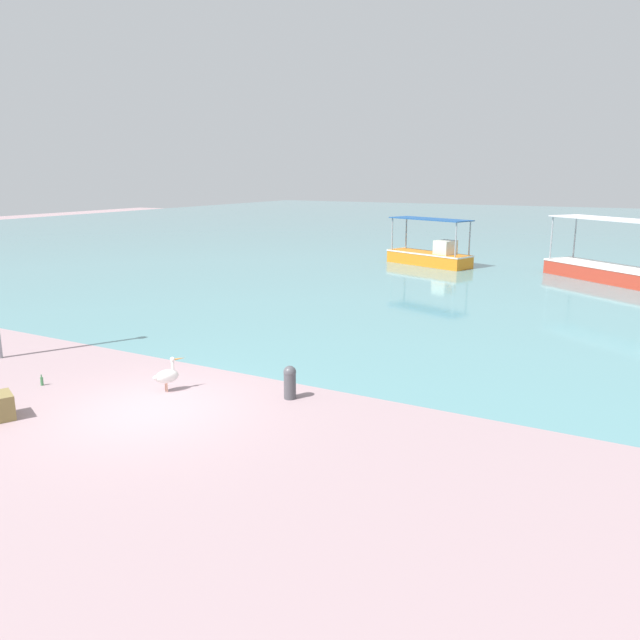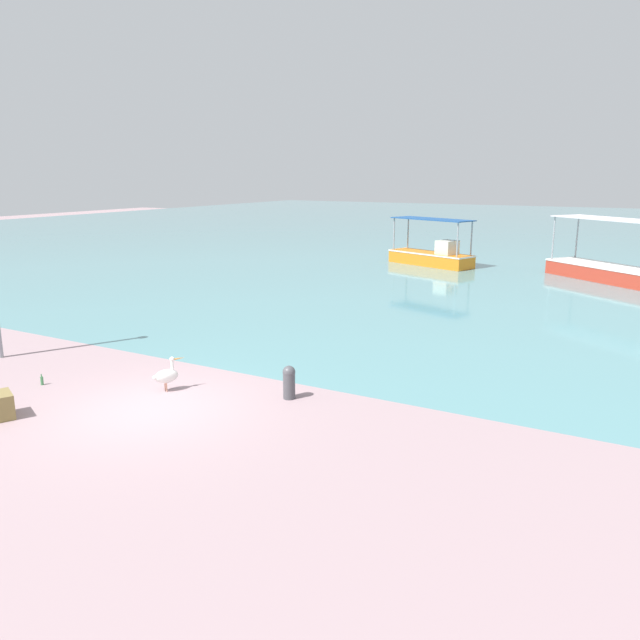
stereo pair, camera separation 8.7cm
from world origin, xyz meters
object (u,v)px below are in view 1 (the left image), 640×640
Objects in this scene: fishing_boat_near_right at (430,255)px; mooring_bollard at (290,381)px; pelican at (167,376)px; glass_bottle at (42,381)px; fishing_boat_near_left at (610,269)px.

fishing_boat_near_right is 21.99m from mooring_bollard.
pelican is at bearing -86.13° from fishing_boat_near_right.
pelican is 3.14m from glass_bottle.
fishing_boat_near_left reaches higher than pelican.
mooring_bollard is at bearing 19.43° from pelican.
pelican reaches higher than glass_bottle.
glass_bottle is at bearing -158.21° from pelican.
fishing_boat_near_left reaches higher than mooring_bollard.
fishing_boat_near_right is (-9.14, 0.89, 0.03)m from fishing_boat_near_left.
fishing_boat_near_left reaches higher than fishing_boat_near_right.
pelican is at bearing -109.38° from fishing_boat_near_left.
mooring_bollard is at bearing -103.24° from fishing_boat_near_left.
fishing_boat_near_right is 19.16× the size of glass_bottle.
pelican is at bearing 21.79° from glass_bottle.
fishing_boat_near_left is at bearing -5.59° from fishing_boat_near_right.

